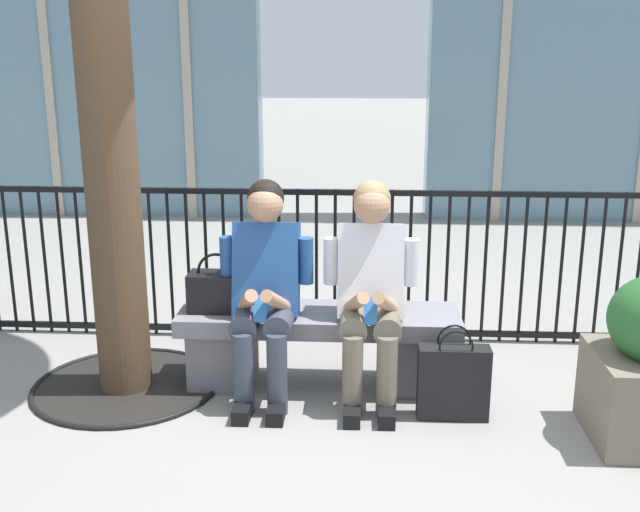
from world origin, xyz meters
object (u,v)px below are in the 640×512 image
Objects in this scene: seated_person_with_phone at (265,284)px; seated_person_companion at (371,285)px; stone_bench at (319,341)px; shopping_bag at (453,381)px; handbag_on_bench at (217,291)px.

seated_person_with_phone and seated_person_companion have the same top height.
stone_bench is at bearing 156.07° from seated_person_companion.
seated_person_with_phone is 2.40× the size of shopping_bag.
seated_person_with_phone reaches higher than handbag_on_bench.
seated_person_with_phone reaches higher than shopping_bag.
seated_person_companion is 0.67m from shopping_bag.
stone_bench is 0.65m from handbag_on_bench.
stone_bench is at bearing 153.05° from shopping_bag.
seated_person_companion is at bearing 151.15° from shopping_bag.
seated_person_companion is 3.59× the size of handbag_on_bench.
handbag_on_bench is at bearing -179.01° from stone_bench.
seated_person_companion is 2.40× the size of shopping_bag.
seated_person_companion is (0.58, 0.00, 0.00)m from seated_person_with_phone.
handbag_on_bench reaches higher than shopping_bag.
handbag_on_bench reaches higher than stone_bench.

